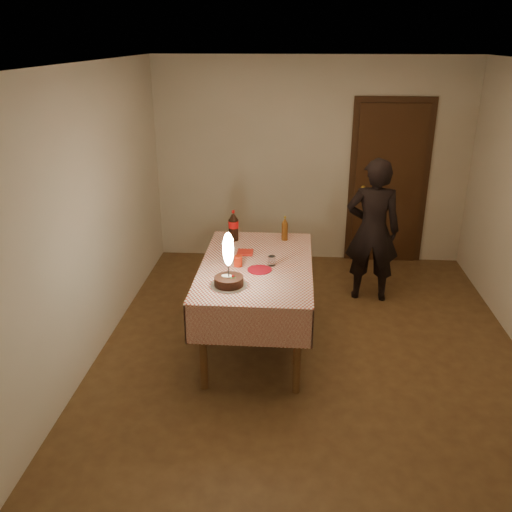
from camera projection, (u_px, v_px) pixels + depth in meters
name	position (u px, v px, depth m)	size (l,w,h in m)	color
ground	(310.00, 342.00, 5.33)	(4.00, 4.50, 0.01)	brown
room_shell	(320.00, 176.00, 4.77)	(4.04, 4.54, 2.62)	beige
dining_table	(256.00, 275.00, 5.03)	(1.02, 1.72, 0.85)	brown
birthday_cake	(229.00, 271.00, 4.50)	(0.31, 0.31, 0.47)	white
red_plate	(260.00, 270.00, 4.85)	(0.22, 0.22, 0.01)	#A60B1B
red_cup	(238.00, 261.00, 4.92)	(0.08, 0.08, 0.10)	#AF210C
clear_cup	(272.00, 261.00, 4.93)	(0.07, 0.07, 0.09)	silver
napkin_stack	(245.00, 252.00, 5.22)	(0.15, 0.15, 0.02)	red
cola_bottle	(233.00, 226.00, 5.51)	(0.10, 0.10, 0.32)	black
amber_bottle_right	(285.00, 229.00, 5.53)	(0.06, 0.06, 0.26)	#623510
photographer	(373.00, 230.00, 5.96)	(0.62, 0.47, 1.62)	black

